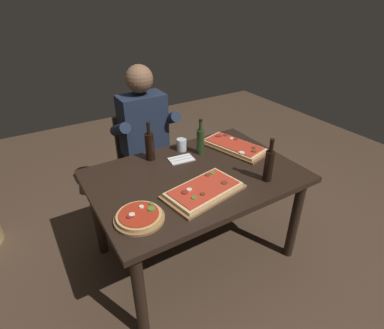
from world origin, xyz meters
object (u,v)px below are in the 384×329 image
(wine_bottle_dark, at_px, (150,146))
(pizza_rectangular_front, at_px, (204,190))
(pizza_rectangular_left, at_px, (234,146))
(vinegar_bottle_green, at_px, (269,165))
(oil_bottle_amber, at_px, (200,141))
(tumbler_near_camera, at_px, (182,145))
(pizza_round_far, at_px, (139,217))
(diner_chair, at_px, (143,157))
(seated_diner, at_px, (146,136))
(dining_table, at_px, (196,186))

(wine_bottle_dark, bearing_deg, pizza_rectangular_front, -80.29)
(pizza_rectangular_left, relative_size, vinegar_bottle_green, 1.89)
(oil_bottle_amber, xyz_separation_m, tumbler_near_camera, (-0.09, 0.12, -0.07))
(wine_bottle_dark, xyz_separation_m, vinegar_bottle_green, (0.53, -0.66, 0.01))
(pizza_round_far, height_order, wine_bottle_dark, wine_bottle_dark)
(oil_bottle_amber, relative_size, diner_chair, 0.32)
(pizza_rectangular_front, relative_size, seated_diner, 0.40)
(diner_chair, bearing_deg, vinegar_bottle_green, -71.07)
(diner_chair, distance_m, seated_diner, 0.28)
(dining_table, bearing_deg, tumbler_near_camera, 75.23)
(tumbler_near_camera, relative_size, seated_diner, 0.07)
(dining_table, xyz_separation_m, wine_bottle_dark, (-0.17, 0.35, 0.21))
(pizza_rectangular_front, xyz_separation_m, oil_bottle_amber, (0.27, 0.45, 0.09))
(pizza_round_far, distance_m, oil_bottle_amber, 0.85)
(pizza_rectangular_front, distance_m, tumbler_near_camera, 0.59)
(dining_table, bearing_deg, wine_bottle_dark, 116.30)
(pizza_rectangular_left, height_order, oil_bottle_amber, oil_bottle_amber)
(vinegar_bottle_green, bearing_deg, dining_table, 139.52)
(pizza_rectangular_front, height_order, pizza_rectangular_left, same)
(pizza_round_far, bearing_deg, pizza_rectangular_front, 3.19)
(tumbler_near_camera, bearing_deg, pizza_rectangular_left, -27.62)
(wine_bottle_dark, bearing_deg, vinegar_bottle_green, -50.98)
(pizza_round_far, bearing_deg, tumbler_near_camera, 44.19)
(dining_table, xyz_separation_m, oil_bottle_amber, (0.19, 0.24, 0.20))
(pizza_rectangular_left, distance_m, diner_chair, 0.89)
(pizza_round_far, distance_m, seated_diner, 1.08)
(vinegar_bottle_green, bearing_deg, pizza_round_far, 175.42)
(pizza_rectangular_left, xyz_separation_m, tumbler_near_camera, (-0.36, 0.19, 0.02))
(diner_chair, bearing_deg, pizza_rectangular_left, -54.34)
(pizza_round_far, distance_m, diner_chair, 1.22)
(pizza_rectangular_left, relative_size, pizza_round_far, 2.02)
(pizza_round_far, xyz_separation_m, oil_bottle_amber, (0.70, 0.47, 0.09))
(diner_chair, bearing_deg, pizza_round_far, -113.59)
(pizza_round_far, height_order, tumbler_near_camera, tumbler_near_camera)
(vinegar_bottle_green, distance_m, seated_diner, 1.12)
(oil_bottle_amber, distance_m, seated_diner, 0.56)
(seated_diner, bearing_deg, dining_table, -87.00)
(tumbler_near_camera, xyz_separation_m, seated_diner, (-0.13, 0.38, -0.04))
(diner_chair, height_order, seated_diner, seated_diner)
(oil_bottle_amber, bearing_deg, pizza_rectangular_left, -14.85)
(vinegar_bottle_green, xyz_separation_m, diner_chair, (-0.40, 1.16, -0.37))
(pizza_rectangular_left, bearing_deg, pizza_rectangular_front, -144.75)
(dining_table, bearing_deg, oil_bottle_amber, 51.38)
(tumbler_near_camera, height_order, diner_chair, diner_chair)
(pizza_round_far, xyz_separation_m, vinegar_bottle_green, (0.88, -0.07, 0.10))
(tumbler_near_camera, bearing_deg, wine_bottle_dark, -179.24)
(dining_table, bearing_deg, seated_diner, 93.00)
(diner_chair, bearing_deg, seated_diner, -90.00)
(pizza_rectangular_left, xyz_separation_m, diner_chair, (-0.50, 0.69, -0.27))
(dining_table, distance_m, seated_diner, 0.74)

